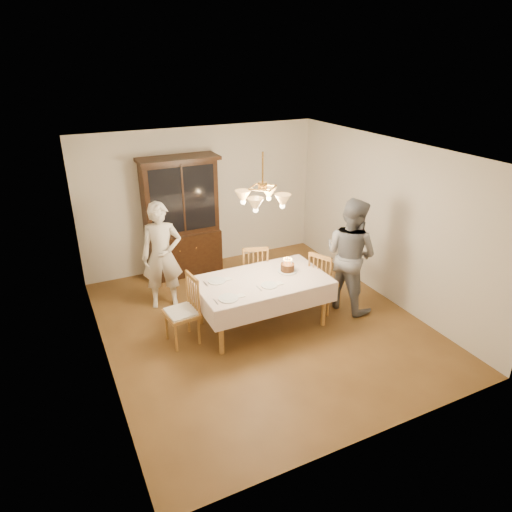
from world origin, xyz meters
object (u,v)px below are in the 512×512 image
china_hutch (182,219)px  elderly_woman (162,256)px  birthday_cake (287,268)px  chair_far_side (254,275)px  dining_table (262,284)px

china_hutch → elderly_woman: china_hutch is taller
china_hutch → elderly_woman: 1.25m
birthday_cake → chair_far_side: bearing=108.3°
dining_table → china_hutch: (-0.48, 2.25, 0.36)m
dining_table → elderly_woman: 1.67m
dining_table → elderly_woman: bearing=133.4°
dining_table → birthday_cake: size_ratio=6.33×
elderly_woman → birthday_cake: bearing=-20.4°
dining_table → china_hutch: size_ratio=0.88×
china_hutch → chair_far_side: size_ratio=2.16×
china_hutch → chair_far_side: bearing=-64.4°
dining_table → china_hutch: bearing=102.1°
dining_table → chair_far_side: chair_far_side is taller
chair_far_side → dining_table: bearing=-107.2°
dining_table → elderly_woman: size_ratio=1.10×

